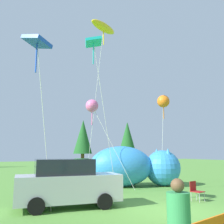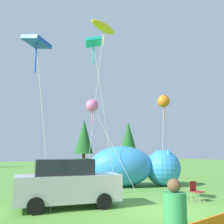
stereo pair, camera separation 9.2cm
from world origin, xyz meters
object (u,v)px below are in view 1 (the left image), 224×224
object	(u,v)px
kite_blue_box	(37,45)
kite_orange_flower	(163,102)
folding_chair	(196,190)
parked_car	(68,183)
kite_pink_octopus	(92,106)
inflatable_cat	(133,168)
kite_teal_diamond	(94,45)
kite_yellow_hero	(104,28)

from	to	relation	value
kite_blue_box	kite_orange_flower	bearing A→B (deg)	22.60
folding_chair	kite_orange_flower	size ratio (longest dim) A/B	0.14
parked_car	folding_chair	bearing A→B (deg)	-5.68
folding_chair	kite_pink_octopus	xyz separation A→B (m)	(-2.83, 6.04, 4.84)
inflatable_cat	kite_teal_diamond	distance (m)	8.63
kite_yellow_hero	kite_teal_diamond	xyz separation A→B (m)	(-1.81, -2.43, -2.64)
kite_yellow_hero	kite_pink_octopus	world-z (taller)	kite_yellow_hero
kite_teal_diamond	kite_orange_flower	bearing A→B (deg)	16.40
kite_yellow_hero	kite_teal_diamond	size ratio (longest dim) A/B	1.33
kite_teal_diamond	kite_orange_flower	world-z (taller)	kite_teal_diamond
folding_chair	kite_orange_flower	xyz separation A→B (m)	(2.46, 5.02, 5.49)
kite_yellow_hero	kite_teal_diamond	bearing A→B (deg)	-126.74
folding_chair	kite_pink_octopus	size ratio (longest dim) A/B	0.16
folding_chair	inflatable_cat	size ratio (longest dim) A/B	0.14
kite_teal_diamond	kite_pink_octopus	distance (m)	4.31
inflatable_cat	kite_orange_flower	bearing A→B (deg)	2.09
kite_yellow_hero	kite_orange_flower	world-z (taller)	kite_yellow_hero
kite_pink_octopus	parked_car	bearing A→B (deg)	-124.47
parked_car	kite_pink_octopus	distance (m)	7.01
kite_yellow_hero	kite_blue_box	size ratio (longest dim) A/B	1.65
kite_orange_flower	folding_chair	bearing A→B (deg)	-116.13
kite_yellow_hero	folding_chair	bearing A→B (deg)	-67.74
parked_car	kite_yellow_hero	size ratio (longest dim) A/B	0.40
kite_yellow_hero	inflatable_cat	bearing A→B (deg)	5.42
inflatable_cat	kite_teal_diamond	xyz separation A→B (m)	(-4.27, -2.66, 7.01)
folding_chair	kite_teal_diamond	world-z (taller)	kite_teal_diamond
inflatable_cat	kite_yellow_hero	bearing A→B (deg)	-154.44
kite_orange_flower	inflatable_cat	bearing A→B (deg)	161.95
kite_orange_flower	parked_car	bearing A→B (deg)	-157.39
kite_teal_diamond	kite_pink_octopus	xyz separation A→B (m)	(1.25, 2.94, -2.89)
kite_teal_diamond	kite_blue_box	distance (m)	4.51
folding_chair	kite_yellow_hero	size ratio (longest dim) A/B	0.08
kite_yellow_hero	kite_pink_octopus	bearing A→B (deg)	137.53
kite_yellow_hero	parked_car	bearing A→B (deg)	-132.51
inflatable_cat	kite_pink_octopus	size ratio (longest dim) A/B	1.12
kite_pink_octopus	inflatable_cat	bearing A→B (deg)	-5.34
kite_teal_diamond	kite_pink_octopus	size ratio (longest dim) A/B	1.48
kite_yellow_hero	kite_pink_octopus	size ratio (longest dim) A/B	1.97
kite_blue_box	kite_orange_flower	distance (m)	10.93
kite_yellow_hero	kite_blue_box	distance (m)	8.30
parked_car	kite_blue_box	size ratio (longest dim) A/B	0.65
parked_car	inflatable_cat	world-z (taller)	inflatable_cat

